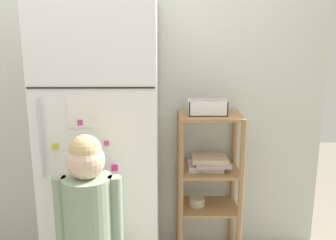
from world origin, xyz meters
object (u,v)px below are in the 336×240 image
Objects in this scene: pantry_shelf_unit at (208,174)px; fruit_bin at (209,109)px; child_standing at (89,215)px; refrigerator at (103,144)px.

fruit_bin is (-0.01, 0.00, 0.46)m from pantry_shelf_unit.
pantry_shelf_unit is 0.46m from fruit_bin.
refrigerator is at bearing 90.23° from child_standing.
fruit_bin reaches higher than pantry_shelf_unit.
pantry_shelf_unit is at bearing 42.49° from child_standing.
refrigerator reaches higher than pantry_shelf_unit.
refrigerator is at bearing -169.60° from fruit_bin.
refrigerator is 0.76m from pantry_shelf_unit.
fruit_bin reaches higher than child_standing.
refrigerator is 1.69× the size of pantry_shelf_unit.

